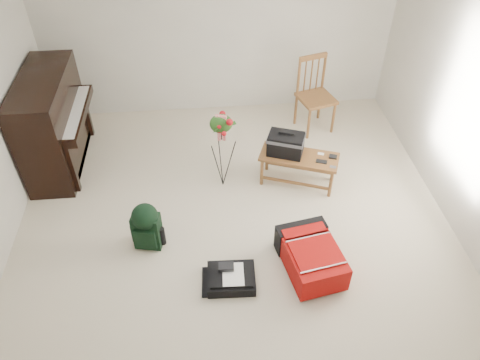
{
  "coord_description": "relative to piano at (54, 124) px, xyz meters",
  "views": [
    {
      "loc": [
        -0.3,
        -3.53,
        4.0
      ],
      "look_at": [
        0.08,
        0.35,
        0.56
      ],
      "focal_mm": 35.0,
      "sensor_mm": 36.0,
      "label": 1
    }
  ],
  "objects": [
    {
      "name": "green_backpack",
      "position": [
        1.22,
        -1.61,
        -0.28
      ],
      "size": [
        0.33,
        0.3,
        0.59
      ],
      "rotation": [
        0.0,
        0.0,
        -0.22
      ],
      "color": "black",
      "rests_on": "floor"
    },
    {
      "name": "black_duffel",
      "position": [
        2.08,
        -2.2,
        -0.52
      ],
      "size": [
        0.51,
        0.41,
        0.21
      ],
      "rotation": [
        0.0,
        0.0,
        -0.05
      ],
      "color": "black",
      "rests_on": "floor"
    },
    {
      "name": "bench",
      "position": [
        2.92,
        -0.72,
        -0.08
      ],
      "size": [
        1.03,
        0.7,
        0.74
      ],
      "rotation": [
        0.0,
        0.0,
        -0.36
      ],
      "color": "brown",
      "rests_on": "floor"
    },
    {
      "name": "red_suitcase",
      "position": [
        2.93,
        -2.04,
        -0.42
      ],
      "size": [
        0.66,
        0.87,
        0.34
      ],
      "rotation": [
        0.0,
        0.0,
        0.18
      ],
      "color": "red",
      "rests_on": "floor"
    },
    {
      "name": "flower_stand",
      "position": [
        2.1,
        -0.68,
        -0.07
      ],
      "size": [
        0.43,
        0.43,
        1.09
      ],
      "rotation": [
        0.0,
        0.0,
        -0.31
      ],
      "color": "black",
      "rests_on": "floor"
    },
    {
      "name": "floor",
      "position": [
        2.19,
        -1.6,
        -0.6
      ],
      "size": [
        5.0,
        5.5,
        0.01
      ],
      "primitive_type": "cube",
      "color": "beige",
      "rests_on": "ground"
    },
    {
      "name": "ceiling",
      "position": [
        2.19,
        -1.6,
        1.9
      ],
      "size": [
        5.0,
        5.5,
        0.01
      ],
      "primitive_type": "cube",
      "color": "white",
      "rests_on": "wall_back"
    },
    {
      "name": "wall_back",
      "position": [
        2.19,
        1.15,
        0.65
      ],
      "size": [
        5.0,
        0.04,
        2.5
      ],
      "primitive_type": "cube",
      "color": "beige",
      "rests_on": "floor"
    },
    {
      "name": "dining_chair",
      "position": [
        3.51,
        0.49,
        -0.08
      ],
      "size": [
        0.58,
        0.58,
        1.07
      ],
      "rotation": [
        0.0,
        0.0,
        0.29
      ],
      "color": "brown",
      "rests_on": "floor"
    },
    {
      "name": "piano",
      "position": [
        0.0,
        0.0,
        0.0
      ],
      "size": [
        0.71,
        1.5,
        1.25
      ],
      "color": "black",
      "rests_on": "floor"
    }
  ]
}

